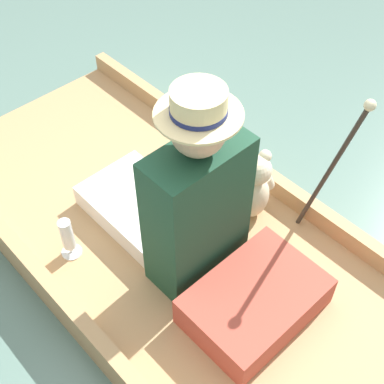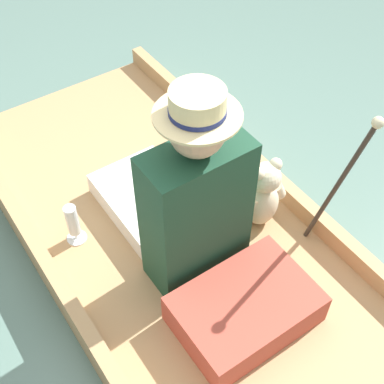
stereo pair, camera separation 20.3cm
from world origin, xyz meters
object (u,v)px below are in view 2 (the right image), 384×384
object	(u,v)px
seated_person	(183,201)
walking_cane	(344,176)
teddy_bear	(263,195)
wine_glass	(73,222)

from	to	relation	value
seated_person	walking_cane	distance (m)	0.63
seated_person	teddy_bear	xyz separation A→B (m)	(0.38, -0.06, -0.16)
seated_person	walking_cane	size ratio (longest dim) A/B	1.15
seated_person	wine_glass	world-z (taller)	seated_person
teddy_bear	seated_person	bearing A→B (deg)	171.59
teddy_bear	walking_cane	xyz separation A→B (m)	(0.12, -0.29, 0.30)
teddy_bear	wine_glass	xyz separation A→B (m)	(-0.75, 0.38, -0.06)
wine_glass	seated_person	bearing A→B (deg)	-41.76
walking_cane	seated_person	bearing A→B (deg)	145.34
seated_person	walking_cane	world-z (taller)	seated_person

